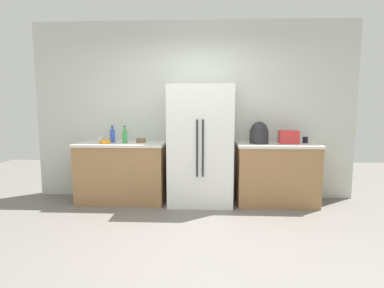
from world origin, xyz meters
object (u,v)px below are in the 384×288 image
(bottle_a, at_px, (125,136))
(bowl_a, at_px, (141,140))
(cup_b, at_px, (100,139))
(refrigerator, at_px, (200,145))
(rice_cooker, at_px, (259,133))
(bowl_b, at_px, (105,142))
(cup_a, at_px, (305,140))
(bottle_b, at_px, (112,135))
(toaster, at_px, (288,137))

(bottle_a, bearing_deg, bowl_a, 22.32)
(bottle_a, height_order, cup_b, bottle_a)
(refrigerator, bearing_deg, bottle_a, -179.55)
(rice_cooker, bearing_deg, cup_b, -179.55)
(bowl_b, bearing_deg, rice_cooker, 3.58)
(refrigerator, bearing_deg, cup_a, 5.30)
(cup_a, bearing_deg, refrigerator, -174.70)
(refrigerator, distance_m, bowl_a, 0.91)
(bowl_a, bearing_deg, bowl_b, -162.19)
(refrigerator, relative_size, bottle_a, 6.89)
(bottle_a, height_order, bowl_a, bottle_a)
(cup_a, height_order, bowl_a, cup_a)
(refrigerator, distance_m, bottle_a, 1.13)
(rice_cooker, xyz_separation_m, bowl_a, (-1.77, 0.02, -0.12))
(bottle_b, distance_m, bowl_a, 0.44)
(bowl_a, bearing_deg, refrigerator, -5.21)
(rice_cooker, distance_m, bottle_b, 2.20)
(refrigerator, bearing_deg, rice_cooker, 4.25)
(bowl_b, bearing_deg, cup_a, 4.30)
(toaster, bearing_deg, rice_cooker, 179.97)
(bowl_b, bearing_deg, toaster, 3.01)
(bottle_a, relative_size, bottle_b, 1.01)
(bowl_a, bearing_deg, bottle_b, -178.45)
(rice_cooker, xyz_separation_m, bottle_a, (-1.99, -0.07, -0.05))
(cup_a, relative_size, bowl_a, 0.61)
(toaster, height_order, cup_a, toaster)
(rice_cooker, distance_m, cup_b, 2.38)
(cup_a, bearing_deg, cup_b, -178.14)
(cup_a, distance_m, bowl_a, 2.47)
(cup_b, bearing_deg, bowl_b, -47.70)
(bottle_b, bearing_deg, bowl_a, 1.55)
(rice_cooker, relative_size, bowl_a, 2.17)
(refrigerator, xyz_separation_m, bottle_a, (-1.13, -0.01, 0.13))
(bottle_b, relative_size, bowl_b, 1.56)
(rice_cooker, bearing_deg, toaster, -0.03)
(refrigerator, bearing_deg, bowl_b, -176.83)
(refrigerator, distance_m, rice_cooker, 0.88)
(bottle_a, xyz_separation_m, bottle_b, (-0.21, 0.08, 0.00))
(bottle_b, distance_m, cup_b, 0.19)
(rice_cooker, xyz_separation_m, bowl_b, (-2.27, -0.14, -0.12))
(bowl_b, bearing_deg, bowl_a, 17.81)
(toaster, xyz_separation_m, bowl_b, (-2.70, -0.14, -0.07))
(bottle_a, xyz_separation_m, bowl_b, (-0.28, -0.07, -0.08))
(refrigerator, bearing_deg, cup_b, 178.28)
(bottle_a, relative_size, bowl_a, 1.72)
(toaster, distance_m, bottle_a, 2.42)
(refrigerator, relative_size, rice_cooker, 5.48)
(bottle_b, xyz_separation_m, bowl_a, (0.43, 0.01, -0.07))
(cup_b, relative_size, bowl_a, 0.60)
(bottle_a, bearing_deg, refrigerator, 0.45)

